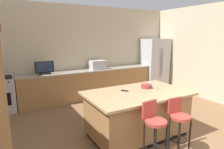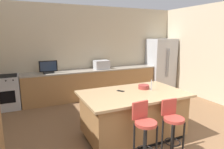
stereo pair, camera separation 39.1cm
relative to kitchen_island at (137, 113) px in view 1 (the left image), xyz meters
name	(u,v)px [view 1 (the left image)]	position (x,y,z in m)	size (l,w,h in m)	color
wall_back	(87,52)	(0.21, 3.15, 1.01)	(6.74, 0.12, 2.96)	beige
wall_right	(217,54)	(3.39, 0.58, 1.01)	(0.12, 5.54, 2.96)	beige
counter_back	(90,84)	(0.13, 2.77, -0.01)	(4.39, 0.62, 0.93)	#9E7042
kitchen_island	(137,113)	(0.00, 0.00, 0.00)	(2.05, 1.26, 0.92)	black
refrigerator	(154,64)	(2.81, 2.71, 0.48)	(0.94, 0.77, 1.89)	#B7BABF
microwave	(98,65)	(0.42, 2.77, 0.60)	(0.48, 0.36, 0.28)	#B7BABF
tv_monitor	(45,68)	(-1.26, 2.72, 0.63)	(0.52, 0.16, 0.37)	black
sink_faucet_back	(92,65)	(0.27, 2.87, 0.58)	(0.02, 0.02, 0.24)	#B2B2B7
sink_faucet_island	(154,84)	(0.42, 0.00, 0.56)	(0.02, 0.02, 0.22)	#B2B2B7
bar_stool_left	(154,127)	(-0.30, -0.85, 0.15)	(0.34, 0.35, 1.02)	#B23D33
bar_stool_right	(179,121)	(0.29, -0.81, 0.10)	(0.34, 0.35, 0.96)	#B23D33
fruit_bowl	(146,86)	(0.34, 0.16, 0.49)	(0.23, 0.23, 0.08)	#993833
cell_phone	(125,91)	(-0.18, 0.20, 0.46)	(0.07, 0.15, 0.01)	black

